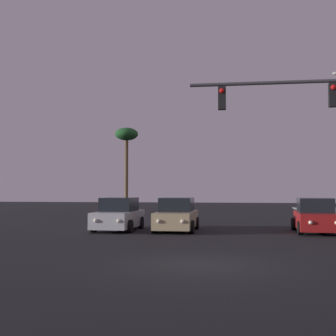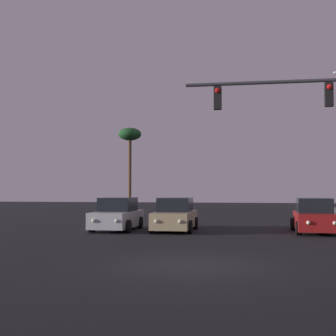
% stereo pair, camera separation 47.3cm
% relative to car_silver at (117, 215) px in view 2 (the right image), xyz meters
% --- Properties ---
extents(ground_plane, '(120.00, 120.00, 0.00)m').
position_rel_car_silver_xyz_m(ground_plane, '(4.99, -10.20, -0.76)').
color(ground_plane, black).
extents(car_silver, '(2.04, 4.33, 1.68)m').
position_rel_car_silver_xyz_m(car_silver, '(0.00, 0.00, 0.00)').
color(car_silver, '#B7B7BC').
rests_on(car_silver, ground).
extents(car_tan, '(2.04, 4.32, 1.68)m').
position_rel_car_silver_xyz_m(car_tan, '(2.99, 0.11, 0.00)').
color(car_tan, tan).
rests_on(car_tan, ground).
extents(car_red, '(2.04, 4.34, 1.68)m').
position_rel_car_silver_xyz_m(car_red, '(9.84, 0.29, 0.00)').
color(car_red, maroon).
rests_on(car_red, ground).
extents(palm_tree_far, '(2.40, 2.40, 8.51)m').
position_rel_car_silver_xyz_m(palm_tree_far, '(-5.37, 23.80, 6.62)').
color(palm_tree_far, brown).
rests_on(palm_tree_far, ground).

